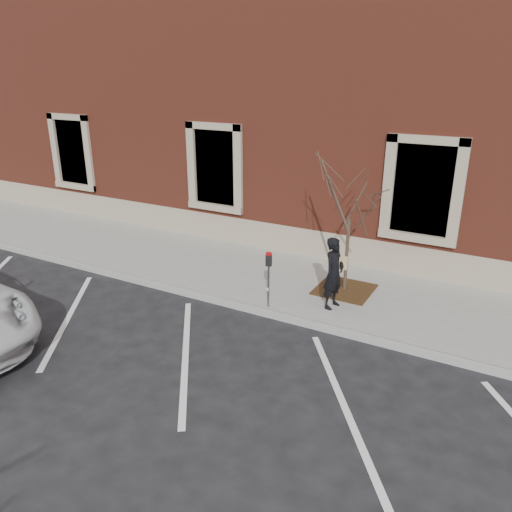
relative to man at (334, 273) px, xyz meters
The scene contains 9 objects.
ground 2.22m from the man, 155.94° to the right, with size 120.00×120.00×0.00m, color #28282B.
sidewalk_near 2.24m from the man, 152.99° to the left, with size 40.00×3.50×0.15m, color #ADABA3.
curb_near 2.21m from the man, 154.65° to the right, with size 40.00×0.12×0.15m, color #9E9E99.
parking_stripes 3.66m from the man, 121.24° to the right, with size 28.00×4.40×0.01m, color silver, non-canonical shape.
building_civic 7.78m from the man, 104.81° to the left, with size 40.00×8.62×8.00m.
man is the anchor object (origin of this frame).
parking_meter 1.43m from the man, 150.81° to the right, with size 0.12×0.09×1.30m.
tree_grate 1.27m from the man, 93.45° to the left, with size 1.30×1.30×0.03m, color #472E16.
sapling 1.75m from the man, 93.45° to the left, with size 1.94×1.94×3.23m.
Camera 1 is at (5.23, -8.81, 5.17)m, focal length 35.00 mm.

